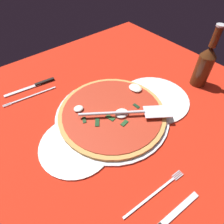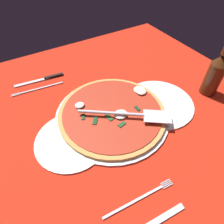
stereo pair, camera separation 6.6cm
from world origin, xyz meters
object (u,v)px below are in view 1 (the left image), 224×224
at_px(pizza, 112,112).
at_px(place_setting_far, 158,209).
at_px(dinner_plate_left, 154,99).
at_px(beer_bottle, 205,65).
at_px(pizza_server, 130,112).
at_px(dinner_plate_right, 76,145).
at_px(place_setting_near, 33,91).

xyz_separation_m(pizza, place_setting_far, (0.11, 0.31, -0.01)).
height_order(dinner_plate_left, beer_bottle, beer_bottle).
distance_m(pizza_server, place_setting_far, 0.29).
distance_m(dinner_plate_right, place_setting_near, 0.33).
distance_m(dinner_plate_left, place_setting_far, 0.39).
height_order(place_setting_far, beer_bottle, beer_bottle).
xyz_separation_m(pizza_server, place_setting_near, (0.20, -0.35, -0.04)).
height_order(pizza, place_setting_near, pizza).
xyz_separation_m(place_setting_near, place_setting_far, (-0.06, 0.61, -0.00)).
relative_size(dinner_plate_left, pizza_server, 0.96).
distance_m(dinner_plate_right, beer_bottle, 0.56).
bearing_deg(place_setting_near, place_setting_far, 101.71).
bearing_deg(place_setting_near, pizza_server, 125.55).
height_order(pizza_server, beer_bottle, beer_bottle).
bearing_deg(dinner_plate_right, pizza, -170.65).
relative_size(dinner_plate_right, pizza, 0.61).
bearing_deg(dinner_plate_left, pizza_server, 6.55).
relative_size(pizza, beer_bottle, 1.51).
bearing_deg(dinner_plate_left, place_setting_near, -44.70).
height_order(pizza, beer_bottle, beer_bottle).
distance_m(dinner_plate_left, beer_bottle, 0.23).
xyz_separation_m(pizza, pizza_server, (-0.03, 0.05, 0.02)).
bearing_deg(pizza_server, place_setting_near, 154.66).
height_order(dinner_plate_right, pizza, pizza).
distance_m(dinner_plate_right, pizza, 0.17).
bearing_deg(place_setting_far, dinner_plate_right, 105.83).
bearing_deg(pizza_server, dinner_plate_right, -152.34).
height_order(pizza_server, place_setting_far, pizza_server).
bearing_deg(beer_bottle, place_setting_near, -35.04).
distance_m(dinner_plate_left, place_setting_near, 0.48).
bearing_deg(pizza, place_setting_near, -61.13).
height_order(place_setting_near, place_setting_far, same).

